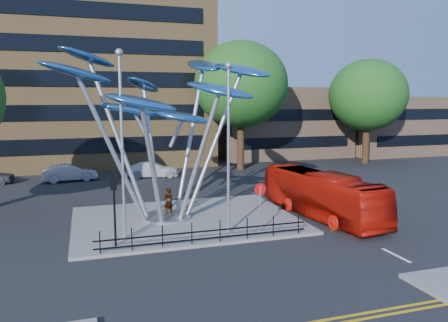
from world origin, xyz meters
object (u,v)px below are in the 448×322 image
object	(u,v)px
tree_right	(241,85)
street_lamp_right	(228,133)
no_entry_sign_island	(260,199)
red_bus	(321,194)
leaf_sculpture	(162,96)
traffic_light_island	(114,192)
parked_car_right	(152,169)
pedestrian	(168,202)
street_lamp_left	(122,129)
tree_far	(368,95)
parked_car_mid	(69,173)

from	to	relation	value
tree_right	street_lamp_right	distance (m)	20.64
no_entry_sign_island	red_bus	xyz separation A→B (m)	(4.60, 2.04, -0.51)
street_lamp_right	no_entry_sign_island	distance (m)	3.64
leaf_sculpture	no_entry_sign_island	distance (m)	7.71
traffic_light_island	red_bus	xyz separation A→B (m)	(11.60, 2.05, -1.31)
leaf_sculpture	street_lamp_right	size ratio (longest dim) A/B	1.53
street_lamp_right	parked_car_right	distance (m)	18.03
tree_right	pedestrian	bearing A→B (deg)	-122.90
street_lamp_right	traffic_light_island	size ratio (longest dim) A/B	2.42
street_lamp_left	parked_car_right	size ratio (longest dim) A/B	1.92
tree_right	parked_car_right	distance (m)	11.50
tree_far	leaf_sculpture	xyz separation A→B (m)	(-24.07, -15.32, -0.23)
pedestrian	parked_car_mid	distance (m)	14.75
tree_right	street_lamp_right	size ratio (longest dim) A/B	1.46
red_bus	traffic_light_island	bearing A→B (deg)	-176.26
street_lamp_right	no_entry_sign_island	xyz separation A→B (m)	(1.50, -0.48, -3.28)
no_entry_sign_island	street_lamp_left	bearing A→B (deg)	171.39
tree_right	traffic_light_island	bearing A→B (deg)	-123.69
traffic_light_island	street_lamp_left	bearing A→B (deg)	63.43
tree_far	pedestrian	distance (m)	28.85
tree_right	pedestrian	xyz separation A→B (m)	(-9.79, -15.13, -7.09)
traffic_light_island	tree_right	bearing A→B (deg)	56.31
tree_right	leaf_sculpture	distance (m)	18.37
traffic_light_island	parked_car_mid	distance (m)	18.25
street_lamp_right	leaf_sculpture	bearing A→B (deg)	124.91
no_entry_sign_island	red_bus	world-z (taller)	red_bus
pedestrian	parked_car_right	world-z (taller)	pedestrian
parked_car_mid	parked_car_right	xyz separation A→B (m)	(6.78, -0.05, -0.04)
red_bus	parked_car_right	xyz separation A→B (m)	(-7.29, 15.88, -0.64)
leaf_sculpture	pedestrian	xyz separation A→B (m)	(0.28, 0.19, -5.93)
tree_right	parked_car_mid	xyz separation A→B (m)	(-15.47, -1.52, -7.33)
street_lamp_left	street_lamp_right	xyz separation A→B (m)	(5.00, -0.50, -0.26)
traffic_light_island	pedestrian	distance (m)	5.68
tree_right	red_bus	xyz separation A→B (m)	(-1.40, -17.45, -6.73)
red_bus	street_lamp_right	bearing A→B (deg)	-172.02
leaf_sculpture	pedestrian	distance (m)	5.94
street_lamp_left	street_lamp_right	distance (m)	5.03
leaf_sculpture	red_bus	distance (m)	10.52
leaf_sculpture	pedestrian	size ratio (longest dim) A/B	7.99
street_lamp_left	pedestrian	world-z (taller)	street_lamp_left
street_lamp_right	red_bus	size ratio (longest dim) A/B	0.89
no_entry_sign_island	parked_car_right	world-z (taller)	no_entry_sign_island
street_lamp_left	tree_far	bearing A→B (deg)	34.92
no_entry_sign_island	red_bus	bearing A→B (deg)	23.88
tree_far	no_entry_sign_island	distance (m)	28.42
pedestrian	parked_car_mid	xyz separation A→B (m)	(-5.68, 13.61, -0.24)
parked_car_mid	street_lamp_right	bearing A→B (deg)	-163.91
tree_right	no_entry_sign_island	size ratio (longest dim) A/B	4.94
traffic_light_island	parked_car_mid	bearing A→B (deg)	97.82
leaf_sculpture	street_lamp_right	world-z (taller)	leaf_sculpture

